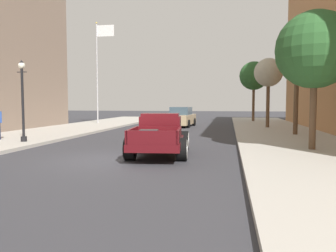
% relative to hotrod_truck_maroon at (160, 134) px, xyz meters
% --- Properties ---
extents(ground_plane, '(140.00, 140.00, 0.00)m').
position_rel_hotrod_truck_maroon_xyz_m(ground_plane, '(-1.43, -1.73, -0.75)').
color(ground_plane, '#333338').
extents(sidewalk_right, '(5.50, 64.00, 0.15)m').
position_rel_hotrod_truck_maroon_xyz_m(sidewalk_right, '(5.82, -1.73, -0.68)').
color(sidewalk_right, '#ADA89E').
rests_on(sidewalk_right, ground).
extents(hotrod_truck_maroon, '(2.51, 5.05, 1.58)m').
position_rel_hotrod_truck_maroon_xyz_m(hotrod_truck_maroon, '(0.00, 0.00, 0.00)').
color(hotrod_truck_maroon, '#510F14').
rests_on(hotrod_truck_maroon, ground).
extents(car_background_tan, '(2.12, 4.42, 1.65)m').
position_rel_hotrod_truck_maroon_xyz_m(car_background_tan, '(-1.27, 14.88, 0.01)').
color(car_background_tan, tan).
rests_on(car_background_tan, ground).
extents(street_lamp_near, '(0.50, 0.32, 3.85)m').
position_rel_hotrod_truck_maroon_xyz_m(street_lamp_near, '(-6.99, 1.56, 1.63)').
color(street_lamp_near, black).
rests_on(street_lamp_near, sidewalk_left).
extents(flagpole, '(1.74, 0.16, 9.16)m').
position_rel_hotrod_truck_maroon_xyz_m(flagpole, '(-9.05, 16.27, 5.02)').
color(flagpole, '#B2B2B7').
rests_on(flagpole, sidewalk_left).
extents(street_tree_nearest, '(3.03, 3.03, 5.43)m').
position_rel_hotrod_truck_maroon_xyz_m(street_tree_nearest, '(5.91, 1.25, 3.29)').
color(street_tree_nearest, brown).
rests_on(street_tree_nearest, sidewalk_right).
extents(street_tree_second, '(2.46, 2.46, 5.73)m').
position_rel_hotrod_truck_maroon_xyz_m(street_tree_second, '(6.48, 7.69, 3.86)').
color(street_tree_second, brown).
rests_on(street_tree_second, sidewalk_right).
extents(street_tree_third, '(2.13, 2.13, 5.19)m').
position_rel_hotrod_truck_maroon_xyz_m(street_tree_third, '(5.53, 13.31, 3.46)').
color(street_tree_third, brown).
rests_on(street_tree_third, sidewalk_right).
extents(street_tree_farthest, '(2.88, 2.88, 6.03)m').
position_rel_hotrod_truck_maroon_xyz_m(street_tree_farthest, '(5.09, 22.19, 3.96)').
color(street_tree_farthest, brown).
rests_on(street_tree_farthest, sidewalk_right).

